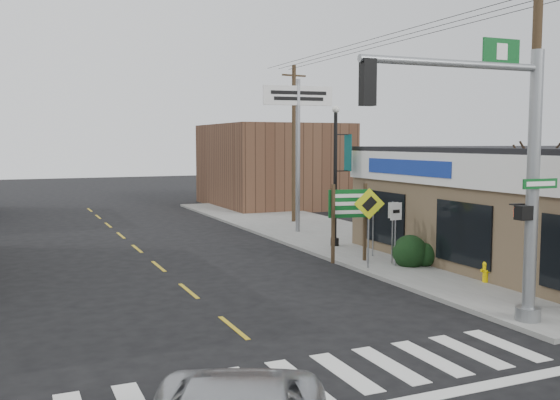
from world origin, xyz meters
name	(u,v)px	position (x,y,z in m)	size (l,w,h in m)	color
ground	(307,388)	(0.00, 0.00, 0.00)	(140.00, 140.00, 0.00)	black
sidewalk_right	(362,244)	(9.00, 13.00, 0.07)	(6.00, 38.00, 0.13)	slate
center_line	(189,291)	(0.00, 8.00, 0.01)	(0.12, 56.00, 0.01)	gold
crosswalk	(298,380)	(0.00, 0.40, 0.01)	(11.00, 2.20, 0.01)	silver
bldg_distant_right	(272,165)	(12.00, 30.00, 2.80)	(8.00, 10.00, 5.60)	brown
traffic_signal_pole	(508,157)	(5.78, 1.32, 4.05)	(5.21, 0.39, 6.60)	gray
guide_sign	(350,212)	(6.30, 9.43, 1.94)	(1.60, 0.14, 2.80)	#43321F
fire_hydrant	(486,271)	(8.50, 4.93, 0.49)	(0.21, 0.21, 0.66)	#F0CB00
ped_crossing_sign	(369,213)	(6.34, 8.22, 2.00)	(1.06, 0.08, 2.73)	gray
lamp_post	(337,165)	(7.56, 12.71, 3.46)	(0.75, 0.59, 5.74)	black
dance_center_sign	(298,118)	(7.87, 17.08, 5.52)	(3.40, 0.21, 7.22)	gray
bare_tree	(540,154)	(9.50, 3.97, 4.07)	(2.51, 2.51, 5.01)	black
shrub_back	(410,252)	(7.93, 8.06, 0.59)	(1.21, 1.21, 0.91)	#193314
utility_pole_near	(534,127)	(7.50, 2.28, 4.78)	(1.58, 0.24, 9.07)	#44291D
utility_pole_far	(294,142)	(9.28, 20.58, 4.40)	(1.45, 0.22, 8.32)	#473623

